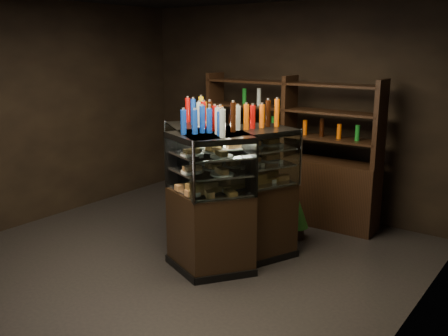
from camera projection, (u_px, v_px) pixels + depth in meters
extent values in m
plane|color=black|center=(179.00, 260.00, 5.73)|extent=(5.00, 5.00, 0.00)
cube|color=black|center=(289.00, 108.00, 7.33)|extent=(5.00, 0.02, 3.00)
cube|color=black|center=(413.00, 162.00, 3.94)|extent=(0.02, 5.00, 3.00)
cube|color=black|center=(39.00, 113.00, 6.81)|extent=(0.02, 5.00, 3.00)
cube|color=black|center=(233.00, 223.00, 5.65)|extent=(1.13, 1.50, 0.88)
cube|color=black|center=(233.00, 256.00, 5.74)|extent=(1.17, 1.55, 0.08)
cube|color=black|center=(233.00, 133.00, 5.40)|extent=(1.13, 1.50, 0.06)
cube|color=silver|center=(233.00, 185.00, 5.54)|extent=(1.06, 1.43, 0.02)
cube|color=silver|center=(233.00, 167.00, 5.49)|extent=(1.06, 1.43, 0.02)
cube|color=silver|center=(233.00, 150.00, 5.44)|extent=(1.06, 1.43, 0.02)
cube|color=white|center=(251.00, 165.00, 5.18)|extent=(0.52, 1.25, 0.62)
cylinder|color=silver|center=(301.00, 157.00, 5.53)|extent=(0.03, 0.03, 0.64)
cylinder|color=silver|center=(194.00, 173.00, 4.85)|extent=(0.03, 0.03, 0.64)
cube|color=black|center=(208.00, 220.00, 5.75)|extent=(1.49, 1.33, 0.88)
cube|color=black|center=(208.00, 252.00, 5.85)|extent=(1.53, 1.37, 0.08)
cube|color=black|center=(207.00, 132.00, 5.50)|extent=(1.49, 1.33, 0.06)
cube|color=silver|center=(208.00, 182.00, 5.64)|extent=(1.41, 1.26, 0.02)
cube|color=silver|center=(208.00, 164.00, 5.59)|extent=(1.41, 1.26, 0.02)
cube|color=silver|center=(207.00, 148.00, 5.55)|extent=(1.41, 1.26, 0.02)
cube|color=white|center=(177.00, 158.00, 5.47)|extent=(1.10, 0.79, 0.62)
cylinder|color=silver|center=(194.00, 173.00, 4.85)|extent=(0.03, 0.03, 0.64)
cylinder|color=silver|center=(166.00, 147.00, 6.09)|extent=(0.03, 0.03, 0.64)
cube|color=#B1853F|center=(189.00, 190.00, 5.22)|extent=(0.15, 0.20, 0.06)
cube|color=#B1853F|center=(203.00, 188.00, 5.30)|extent=(0.15, 0.20, 0.06)
cube|color=#B1853F|center=(216.00, 185.00, 5.38)|extent=(0.15, 0.20, 0.06)
cube|color=#B1853F|center=(229.00, 183.00, 5.46)|extent=(0.15, 0.20, 0.06)
cube|color=#B1853F|center=(241.00, 181.00, 5.54)|extent=(0.15, 0.20, 0.06)
cube|color=#B1853F|center=(253.00, 179.00, 5.63)|extent=(0.15, 0.20, 0.06)
cube|color=#B1853F|center=(265.00, 177.00, 5.71)|extent=(0.15, 0.20, 0.06)
cube|color=#B1853F|center=(276.00, 175.00, 5.79)|extent=(0.15, 0.20, 0.06)
cylinder|color=white|center=(192.00, 171.00, 5.23)|extent=(0.24, 0.24, 0.02)
cube|color=#B1853F|center=(192.00, 168.00, 5.22)|extent=(0.14, 0.19, 0.05)
cylinder|color=white|center=(213.00, 168.00, 5.36)|extent=(0.24, 0.24, 0.02)
cube|color=#B1853F|center=(213.00, 165.00, 5.35)|extent=(0.14, 0.19, 0.05)
cylinder|color=white|center=(233.00, 165.00, 5.49)|extent=(0.24, 0.24, 0.02)
cube|color=#B1853F|center=(233.00, 162.00, 5.48)|extent=(0.14, 0.19, 0.05)
cylinder|color=white|center=(252.00, 162.00, 5.62)|extent=(0.24, 0.24, 0.02)
cube|color=#B1853F|center=(252.00, 159.00, 5.61)|extent=(0.14, 0.19, 0.05)
cylinder|color=white|center=(271.00, 160.00, 5.74)|extent=(0.24, 0.24, 0.02)
cube|color=#B1853F|center=(271.00, 157.00, 5.74)|extent=(0.14, 0.19, 0.05)
cylinder|color=white|center=(192.00, 154.00, 5.18)|extent=(0.24, 0.24, 0.02)
cube|color=#B1853F|center=(192.00, 151.00, 5.17)|extent=(0.14, 0.19, 0.05)
cylinder|color=white|center=(213.00, 151.00, 5.31)|extent=(0.24, 0.24, 0.02)
cube|color=#B1853F|center=(213.00, 148.00, 5.30)|extent=(0.14, 0.19, 0.05)
cylinder|color=white|center=(233.00, 149.00, 5.44)|extent=(0.24, 0.24, 0.02)
cube|color=#B1853F|center=(233.00, 145.00, 5.43)|extent=(0.14, 0.19, 0.05)
cylinder|color=white|center=(253.00, 146.00, 5.57)|extent=(0.24, 0.24, 0.02)
cube|color=#B1853F|center=(253.00, 143.00, 5.56)|extent=(0.14, 0.19, 0.05)
cylinder|color=white|center=(271.00, 144.00, 5.70)|extent=(0.24, 0.24, 0.02)
cube|color=#B1853F|center=(271.00, 141.00, 5.69)|extent=(0.14, 0.19, 0.05)
cube|color=#B1853F|center=(192.00, 168.00, 6.14)|extent=(0.20, 0.18, 0.06)
cube|color=#B1853F|center=(196.00, 171.00, 6.00)|extent=(0.20, 0.18, 0.06)
cube|color=#B1853F|center=(199.00, 174.00, 5.85)|extent=(0.20, 0.18, 0.06)
cube|color=#B1853F|center=(203.00, 177.00, 5.70)|extent=(0.20, 0.18, 0.06)
cube|color=#B1853F|center=(207.00, 181.00, 5.55)|extent=(0.20, 0.18, 0.06)
cube|color=#B1853F|center=(211.00, 185.00, 5.40)|extent=(0.20, 0.18, 0.06)
cube|color=#B1853F|center=(215.00, 189.00, 5.25)|extent=(0.20, 0.18, 0.06)
cube|color=#B1853F|center=(220.00, 193.00, 5.10)|extent=(0.20, 0.18, 0.06)
cylinder|color=white|center=(196.00, 154.00, 6.06)|extent=(0.24, 0.24, 0.02)
cube|color=#B1853F|center=(196.00, 151.00, 6.05)|extent=(0.19, 0.17, 0.05)
cylinder|color=white|center=(202.00, 158.00, 5.82)|extent=(0.24, 0.24, 0.02)
cube|color=#B1853F|center=(201.00, 155.00, 5.82)|extent=(0.19, 0.17, 0.05)
cylinder|color=white|center=(208.00, 163.00, 5.59)|extent=(0.24, 0.24, 0.02)
cube|color=#B1853F|center=(208.00, 160.00, 5.58)|extent=(0.19, 0.17, 0.05)
cylinder|color=white|center=(214.00, 168.00, 5.35)|extent=(0.24, 0.24, 0.02)
cube|color=#B1853F|center=(214.00, 165.00, 5.34)|extent=(0.19, 0.17, 0.05)
cylinder|color=white|center=(222.00, 174.00, 5.12)|extent=(0.24, 0.24, 0.02)
cube|color=#B1853F|center=(222.00, 171.00, 5.11)|extent=(0.19, 0.17, 0.05)
cylinder|color=white|center=(196.00, 139.00, 6.02)|extent=(0.24, 0.24, 0.02)
cube|color=#B1853F|center=(196.00, 136.00, 6.01)|extent=(0.19, 0.17, 0.05)
cylinder|color=white|center=(201.00, 142.00, 5.78)|extent=(0.24, 0.24, 0.02)
cube|color=#B1853F|center=(201.00, 140.00, 5.77)|extent=(0.19, 0.17, 0.05)
cylinder|color=white|center=(207.00, 147.00, 5.54)|extent=(0.24, 0.24, 0.02)
cube|color=#B1853F|center=(207.00, 144.00, 5.53)|extent=(0.19, 0.17, 0.05)
cylinder|color=white|center=(214.00, 151.00, 5.31)|extent=(0.24, 0.24, 0.02)
cube|color=#B1853F|center=(214.00, 148.00, 5.30)|extent=(0.19, 0.17, 0.05)
cylinder|color=white|center=(221.00, 156.00, 5.07)|extent=(0.24, 0.24, 0.02)
cube|color=#B1853F|center=(221.00, 153.00, 5.06)|extent=(0.19, 0.17, 0.05)
cylinder|color=black|center=(187.00, 122.00, 5.07)|extent=(0.06, 0.06, 0.28)
cylinder|color=silver|center=(186.00, 107.00, 5.04)|extent=(0.03, 0.03, 0.02)
cylinder|color=yellow|center=(196.00, 121.00, 5.12)|extent=(0.06, 0.06, 0.28)
cylinder|color=silver|center=(195.00, 106.00, 5.09)|extent=(0.03, 0.03, 0.02)
cylinder|color=#B20C0A|center=(204.00, 120.00, 5.18)|extent=(0.06, 0.06, 0.28)
cylinder|color=silver|center=(204.00, 106.00, 5.14)|extent=(0.03, 0.03, 0.02)
cylinder|color=#0F38B2|center=(213.00, 119.00, 5.23)|extent=(0.06, 0.06, 0.28)
cylinder|color=silver|center=(213.00, 105.00, 5.19)|extent=(0.03, 0.03, 0.02)
cylinder|color=#D8590A|center=(221.00, 119.00, 5.28)|extent=(0.06, 0.06, 0.28)
cylinder|color=silver|center=(221.00, 105.00, 5.24)|extent=(0.03, 0.03, 0.02)
cylinder|color=silver|center=(229.00, 118.00, 5.33)|extent=(0.06, 0.06, 0.28)
cylinder|color=silver|center=(230.00, 104.00, 5.30)|extent=(0.03, 0.03, 0.02)
cylinder|color=#147223|center=(238.00, 117.00, 5.38)|extent=(0.06, 0.06, 0.28)
cylinder|color=silver|center=(238.00, 103.00, 5.35)|extent=(0.03, 0.03, 0.02)
cylinder|color=black|center=(245.00, 117.00, 5.44)|extent=(0.06, 0.06, 0.28)
cylinder|color=silver|center=(246.00, 103.00, 5.40)|extent=(0.03, 0.03, 0.02)
cylinder|color=yellow|center=(253.00, 116.00, 5.49)|extent=(0.06, 0.06, 0.28)
cylinder|color=silver|center=(253.00, 102.00, 5.45)|extent=(0.03, 0.03, 0.02)
cylinder|color=#B20C0A|center=(261.00, 115.00, 5.54)|extent=(0.06, 0.06, 0.28)
cylinder|color=silver|center=(261.00, 102.00, 5.51)|extent=(0.03, 0.03, 0.02)
cylinder|color=#0F38B2|center=(268.00, 115.00, 5.59)|extent=(0.06, 0.06, 0.28)
cylinder|color=silver|center=(269.00, 101.00, 5.56)|extent=(0.03, 0.03, 0.02)
cylinder|color=#D8590A|center=(276.00, 114.00, 5.65)|extent=(0.06, 0.06, 0.28)
cylinder|color=silver|center=(276.00, 101.00, 5.61)|extent=(0.03, 0.03, 0.02)
cylinder|color=black|center=(194.00, 110.00, 5.98)|extent=(0.06, 0.06, 0.28)
cylinder|color=silver|center=(194.00, 97.00, 5.95)|extent=(0.03, 0.03, 0.02)
cylinder|color=yellow|center=(196.00, 111.00, 5.89)|extent=(0.06, 0.06, 0.28)
cylinder|color=silver|center=(196.00, 98.00, 5.85)|extent=(0.03, 0.03, 0.02)
cylinder|color=#B20C0A|center=(199.00, 112.00, 5.79)|extent=(0.06, 0.06, 0.28)
cylinder|color=silver|center=(198.00, 99.00, 5.76)|extent=(0.03, 0.03, 0.02)
cylinder|color=#0F38B2|center=(201.00, 113.00, 5.70)|extent=(0.06, 0.06, 0.28)
cylinder|color=silver|center=(201.00, 100.00, 5.66)|extent=(0.03, 0.03, 0.02)
cylinder|color=#D8590A|center=(203.00, 114.00, 5.60)|extent=(0.06, 0.06, 0.28)
cylinder|color=silver|center=(203.00, 101.00, 5.57)|extent=(0.03, 0.03, 0.02)
cylinder|color=silver|center=(206.00, 116.00, 5.51)|extent=(0.06, 0.06, 0.28)
cylinder|color=silver|center=(206.00, 102.00, 5.47)|extent=(0.03, 0.03, 0.02)
cylinder|color=#147223|center=(209.00, 117.00, 5.41)|extent=(0.06, 0.06, 0.28)
cylinder|color=silver|center=(208.00, 103.00, 5.38)|extent=(0.03, 0.03, 0.02)
cylinder|color=black|center=(211.00, 118.00, 5.32)|extent=(0.06, 0.06, 0.28)
cylinder|color=silver|center=(211.00, 104.00, 5.28)|extent=(0.03, 0.03, 0.02)
cylinder|color=yellow|center=(214.00, 119.00, 5.22)|extent=(0.06, 0.06, 0.28)
cylinder|color=silver|center=(214.00, 105.00, 5.19)|extent=(0.03, 0.03, 0.02)
cylinder|color=#B20C0A|center=(217.00, 121.00, 5.13)|extent=(0.06, 0.06, 0.28)
cylinder|color=silver|center=(217.00, 106.00, 5.09)|extent=(0.03, 0.03, 0.02)
cylinder|color=#0F38B2|center=(220.00, 122.00, 5.03)|extent=(0.06, 0.06, 0.28)
cylinder|color=silver|center=(220.00, 107.00, 5.00)|extent=(0.03, 0.03, 0.02)
cylinder|color=#D8590A|center=(223.00, 124.00, 4.94)|extent=(0.06, 0.06, 0.28)
cylinder|color=silver|center=(223.00, 109.00, 4.90)|extent=(0.03, 0.03, 0.02)
cylinder|color=black|center=(296.00, 232.00, 6.36)|extent=(0.21, 0.21, 0.15)
cone|color=#1A5B1D|center=(297.00, 211.00, 6.29)|extent=(0.31, 0.31, 0.43)
cone|color=#1A5B1D|center=(297.00, 200.00, 6.26)|extent=(0.24, 0.24, 0.30)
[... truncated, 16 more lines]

